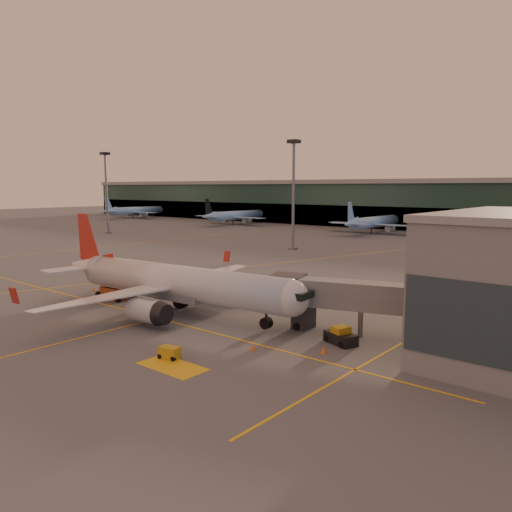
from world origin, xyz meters
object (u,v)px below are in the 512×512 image
Objects in this scene: main_airplane at (172,282)px; catering_truck at (114,278)px; gpu_cart at (169,353)px; pushback_tug at (341,337)px.

main_airplane is 5.79× the size of catering_truck.
main_airplane reaches higher than catering_truck.
main_airplane is 11.88m from catering_truck.
main_airplane is 16.39m from gpu_cart.
gpu_cart is 0.55× the size of pushback_tug.
main_airplane is at bearing -5.16° from catering_truck.
gpu_cart is (23.87, -10.82, -2.23)m from catering_truck.
catering_truck is at bearing -154.75° from pushback_tug.
pushback_tug is at bearing -0.53° from catering_truck.
catering_truck is 3.23× the size of gpu_cart.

